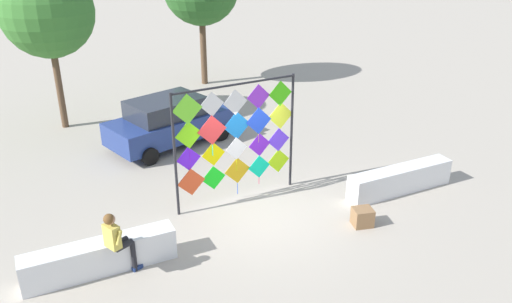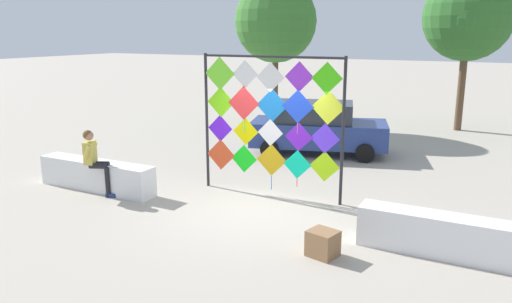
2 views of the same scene
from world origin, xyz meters
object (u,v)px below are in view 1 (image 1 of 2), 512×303
Objects in this scene: seated_vendor at (117,238)px; parked_car at (169,121)px; cardboard_box_large at (362,217)px; kite_display_rack at (236,134)px; tree_broadleaf at (47,11)px.

seated_vendor is 0.35× the size of parked_car.
parked_car is 7.50m from cardboard_box_large.
cardboard_box_large is at bearing -6.24° from seated_vendor.
kite_display_rack is 4.55m from parked_car.
parked_car is 5.57m from tree_broadleaf.
tree_broadleaf is at bearing 131.63° from parked_car.
tree_broadleaf reaches higher than seated_vendor.
seated_vendor is (-3.55, -1.93, -0.97)m from kite_display_rack.
tree_broadleaf is at bearing 114.03° from kite_display_rack.
parked_car is (-0.48, 4.40, -1.08)m from kite_display_rack.
seated_vendor is at bearing 173.76° from cardboard_box_large.
cardboard_box_large is at bearing -68.68° from parked_car.
kite_display_rack reaches higher than seated_vendor.
cardboard_box_large is at bearing -48.86° from kite_display_rack.
parked_car is (3.07, 6.33, -0.11)m from seated_vendor.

